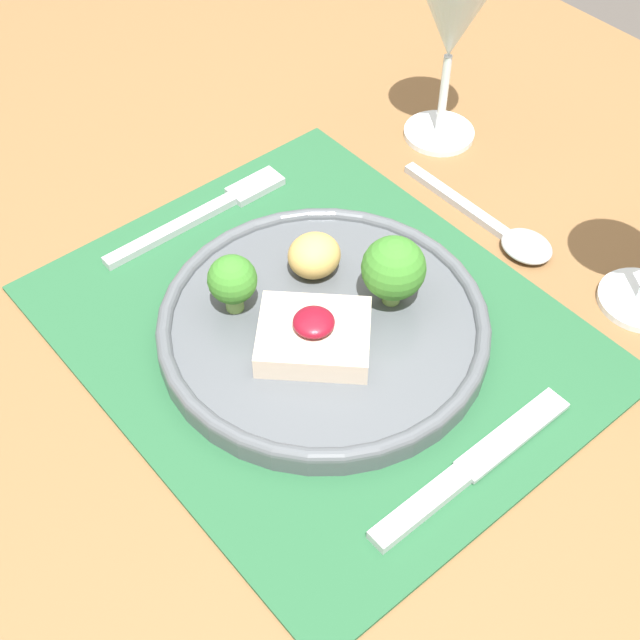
% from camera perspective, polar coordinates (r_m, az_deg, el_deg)
% --- Properties ---
extents(dining_table, '(1.34, 1.09, 0.75)m').
position_cam_1_polar(dining_table, '(0.76, -0.11, -5.09)').
color(dining_table, brown).
rests_on(dining_table, ground_plane).
extents(placemat, '(0.40, 0.33, 0.00)m').
position_cam_1_polar(placemat, '(0.69, -0.12, -0.74)').
color(placemat, '#235633').
rests_on(placemat, dining_table).
extents(dinner_plate, '(0.25, 0.25, 0.08)m').
position_cam_1_polar(dinner_plate, '(0.68, 0.09, -0.09)').
color(dinner_plate, '#4C5156').
rests_on(dinner_plate, placemat).
extents(fork, '(0.02, 0.18, 0.01)m').
position_cam_1_polar(fork, '(0.79, -7.11, 6.98)').
color(fork, '#B2B2B7').
rests_on(fork, placemat).
extents(knife, '(0.02, 0.18, 0.01)m').
position_cam_1_polar(knife, '(0.62, 8.95, -9.84)').
color(knife, '#B2B2B7').
rests_on(knife, placemat).
extents(spoon, '(0.17, 0.04, 0.01)m').
position_cam_1_polar(spoon, '(0.78, 11.90, 5.43)').
color(spoon, '#B2B2B7').
rests_on(spoon, dining_table).
extents(wine_glass_far, '(0.07, 0.07, 0.17)m').
position_cam_1_polar(wine_glass_far, '(0.82, 8.45, 18.17)').
color(wine_glass_far, white).
rests_on(wine_glass_far, dining_table).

